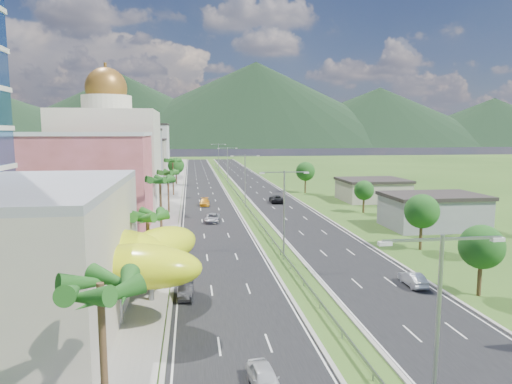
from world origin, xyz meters
name	(u,v)px	position (x,y,z in m)	size (l,w,h in m)	color
ground	(303,286)	(0.00, 0.00, 0.00)	(500.00, 500.00, 0.00)	#2D5119
road_left	(204,186)	(-7.50, 90.00, 0.02)	(11.00, 260.00, 0.04)	black
road_right	(254,185)	(7.50, 90.00, 0.02)	(11.00, 260.00, 0.04)	black
sidewalk_left	(171,186)	(-17.00, 90.00, 0.06)	(7.00, 260.00, 0.12)	gray
median_guardrail	(235,191)	(0.00, 71.99, 0.62)	(0.10, 216.06, 0.76)	gray
streetlight_median_a	(438,325)	(0.00, -25.00, 6.75)	(6.04, 0.25, 11.00)	gray
streetlight_median_b	(284,205)	(0.00, 10.00, 6.75)	(6.04, 0.25, 11.00)	gray
streetlight_median_c	(245,175)	(0.00, 50.00, 6.75)	(6.04, 0.25, 11.00)	gray
streetlight_median_d	(228,161)	(0.00, 95.00, 6.75)	(6.04, 0.25, 11.00)	gray
streetlight_median_e	(219,154)	(0.00, 140.00, 6.75)	(6.04, 0.25, 11.00)	gray
lime_canopy	(88,257)	(-20.00, -4.00, 4.99)	(18.00, 15.00, 7.40)	#D4E416
pink_shophouse	(85,183)	(-28.00, 32.00, 7.50)	(20.00, 15.00, 15.00)	#B35049
domed_building	(109,153)	(-28.00, 55.00, 11.35)	(20.00, 20.00, 28.70)	beige
midrise_grey	(130,161)	(-27.00, 80.00, 8.00)	(16.00, 15.00, 16.00)	gray
midrise_beige	(139,161)	(-27.00, 102.00, 6.50)	(16.00, 15.00, 13.00)	#AA9F8C
midrise_white	(146,151)	(-27.00, 125.00, 9.00)	(16.00, 15.00, 18.00)	silver
shed_near	(433,213)	(28.00, 25.00, 2.50)	(15.00, 10.00, 5.00)	gray
shed_far	(373,191)	(30.00, 55.00, 2.20)	(14.00, 12.00, 4.40)	#AA9F8C
palm_tree_a	(100,293)	(-15.50, -22.00, 8.02)	(3.60, 3.60, 9.10)	#47301C
palm_tree_b	(148,218)	(-15.50, 2.00, 7.06)	(3.60, 3.60, 8.10)	#47301C
palm_tree_c	(160,182)	(-15.50, 22.00, 8.50)	(3.60, 3.60, 9.60)	#47301C
palm_tree_d	(168,174)	(-15.50, 45.00, 7.54)	(3.60, 3.60, 8.60)	#47301C
palm_tree_e	(173,162)	(-15.50, 70.00, 8.31)	(3.60, 3.60, 9.40)	#47301C
leafy_tree_lfar	(176,166)	(-15.50, 95.00, 5.58)	(4.90, 4.90, 8.05)	#47301C
leafy_tree_ra	(482,247)	(16.00, -5.00, 4.78)	(4.20, 4.20, 6.90)	#47301C
leafy_tree_rb	(422,211)	(19.00, 12.00, 5.18)	(4.55, 4.55, 7.47)	#47301C
leafy_tree_rc	(364,190)	(22.00, 40.00, 4.37)	(3.85, 3.85, 6.33)	#47301C
leafy_tree_rd	(305,171)	(18.00, 70.00, 5.58)	(4.90, 4.90, 8.05)	#47301C
mountain_ridge	(256,147)	(60.00, 450.00, 0.00)	(860.00, 140.00, 90.00)	black
car_white_near_left	(264,378)	(-6.95, -17.98, 0.73)	(1.63, 4.05, 1.38)	silver
car_dark_left	(186,290)	(-11.84, -1.52, 0.70)	(1.40, 4.00, 1.32)	black
car_silver_mid_left	(212,218)	(-7.60, 34.78, 0.76)	(2.38, 5.15, 1.43)	#9B9CA2
car_yellow_far_left	(205,202)	(-8.35, 52.92, 0.77)	(2.05, 5.04, 1.46)	orange
car_silver_right	(413,279)	(11.06, -1.48, 0.73)	(1.46, 4.20, 1.38)	#B6B8BF
car_dark_far_right	(276,199)	(7.55, 54.82, 0.86)	(2.72, 5.89, 1.64)	black
motorcycle	(191,297)	(-11.35, -3.08, 0.62)	(0.55, 1.83, 1.17)	black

